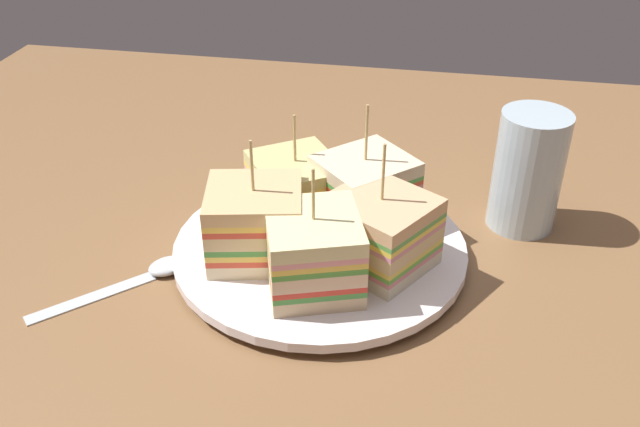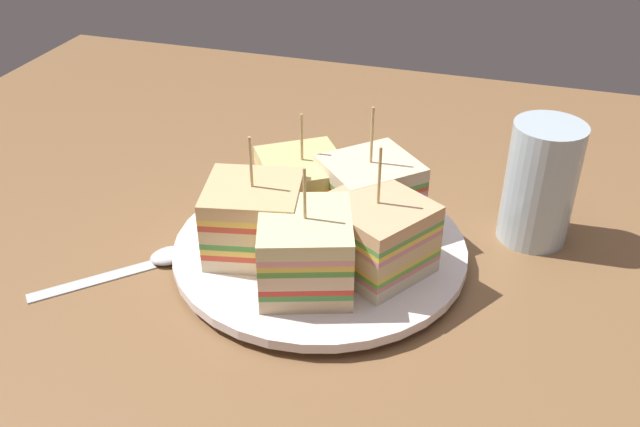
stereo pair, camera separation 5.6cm
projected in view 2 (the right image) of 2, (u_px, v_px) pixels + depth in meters
ground_plane at (320, 267)px, 59.85cm from camera, size 107.42×91.42×1.80cm
plate at (320, 249)px, 58.87cm from camera, size 24.60×24.60×1.51cm
sandwich_wedge_0 at (376, 235)px, 54.35cm from camera, size 10.04×9.86×10.66cm
sandwich_wedge_1 at (369, 193)px, 59.74cm from camera, size 9.99×9.97×10.93cm
sandwich_wedge_2 at (303, 186)px, 61.46cm from camera, size 9.92×10.09×9.52cm
sandwich_wedge_3 at (255, 219)px, 56.17cm from camera, size 8.79×8.34×10.38cm
sandwich_wedge_4 at (305, 251)px, 52.55cm from camera, size 8.91×9.32×10.12cm
chip_pile at (338, 225)px, 59.16cm from camera, size 7.79×7.59×1.66cm
spoon at (148, 263)px, 58.16cm from camera, size 10.67×10.47×1.00cm
drinking_glass at (539, 191)px, 59.67cm from camera, size 6.04×6.04×10.87cm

